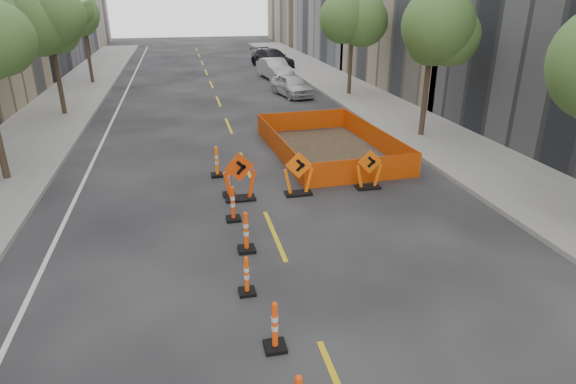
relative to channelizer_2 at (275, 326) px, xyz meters
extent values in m
plane|color=black|center=(0.86, 0.48, -0.51)|extent=(140.00, 140.00, 0.00)
cube|color=gray|center=(-8.14, 12.48, -0.44)|extent=(4.00, 90.00, 0.15)
cube|color=gray|center=(9.86, 12.48, -0.44)|extent=(4.00, 90.00, 0.15)
cylinder|color=#382B1E|center=(-7.54, 20.48, 1.06)|extent=(0.24, 0.24, 3.15)
sphere|color=#40692D|center=(-7.54, 20.48, 4.04)|extent=(2.80, 2.80, 2.80)
cylinder|color=#382B1E|center=(-7.54, 30.48, 1.06)|extent=(0.24, 0.24, 3.15)
sphere|color=#40692D|center=(-7.54, 30.48, 4.04)|extent=(2.80, 2.80, 2.80)
cylinder|color=#382B1E|center=(9.26, 12.48, 1.06)|extent=(0.24, 0.24, 3.15)
sphere|color=#40692D|center=(9.26, 12.48, 4.04)|extent=(2.80, 2.80, 2.80)
cylinder|color=#382B1E|center=(9.26, 22.48, 1.06)|extent=(0.24, 0.24, 3.15)
sphere|color=#40692D|center=(9.26, 22.48, 4.04)|extent=(2.80, 2.80, 2.80)
imported|color=silver|center=(5.63, 23.16, 0.17)|extent=(2.33, 4.24, 1.36)
imported|color=#B3B1B7|center=(5.85, 30.03, 0.24)|extent=(2.28, 4.78, 1.51)
imported|color=black|center=(6.81, 36.17, 0.27)|extent=(3.70, 5.78, 1.56)
camera|label=1|loc=(-1.32, -7.06, 5.62)|focal=30.00mm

